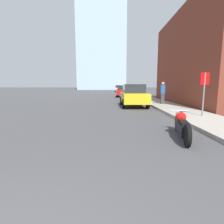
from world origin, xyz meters
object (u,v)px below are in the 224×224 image
object	(u,v)px
parked_car_yellow	(133,95)
stop_sign	(203,87)
parked_car_silver	(118,89)
motorcycle	(181,125)
parked_car_black	(121,90)
parked_car_red	(123,91)
pedestrian	(162,92)

from	to	relation	value
parked_car_yellow	stop_sign	size ratio (longest dim) A/B	1.97
parked_car_silver	stop_sign	world-z (taller)	stop_sign
motorcycle	parked_car_black	xyz separation A→B (m)	(-0.10, 33.14, 0.45)
parked_car_red	parked_car_black	size ratio (longest dim) A/B	1.06
parked_car_yellow	stop_sign	bearing A→B (deg)	-62.72
motorcycle	parked_car_red	world-z (taller)	parked_car_red
motorcycle	parked_car_yellow	size ratio (longest dim) A/B	0.56
parked_car_silver	pedestrian	xyz separation A→B (m)	(2.42, -35.48, 0.18)
motorcycle	parked_car_red	distance (m)	21.15
parked_car_yellow	pedestrian	world-z (taller)	pedestrian
motorcycle	parked_car_black	world-z (taller)	parked_car_black
parked_car_yellow	parked_car_silver	bearing A→B (deg)	88.95
motorcycle	pedestrian	world-z (taller)	pedestrian
parked_car_black	stop_sign	bearing A→B (deg)	-90.70
stop_sign	parked_car_yellow	bearing A→B (deg)	118.16
parked_car_silver	parked_car_yellow	bearing A→B (deg)	-91.21
parked_car_black	parked_car_silver	xyz separation A→B (m)	(-0.31, 11.58, 0.07)
parked_car_red	parked_car_yellow	bearing A→B (deg)	-84.41
parked_car_red	pedestrian	world-z (taller)	pedestrian
motorcycle	pedestrian	xyz separation A→B (m)	(2.02, 9.24, 0.71)
parked_car_yellow	parked_car_black	bearing A→B (deg)	88.16
parked_car_yellow	stop_sign	world-z (taller)	stop_sign
stop_sign	parked_car_black	bearing A→B (deg)	94.63
parked_car_yellow	pedestrian	size ratio (longest dim) A/B	2.32
parked_car_black	pedestrian	world-z (taller)	pedestrian
motorcycle	parked_car_silver	world-z (taller)	parked_car_silver
motorcycle	stop_sign	bearing A→B (deg)	66.31
motorcycle	parked_car_silver	distance (m)	44.72
pedestrian	parked_car_yellow	bearing A→B (deg)	-164.07
parked_car_red	stop_sign	xyz separation A→B (m)	(2.79, -17.91, 0.75)
parked_car_silver	stop_sign	size ratio (longest dim) A/B	1.82
motorcycle	stop_sign	distance (m)	4.16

